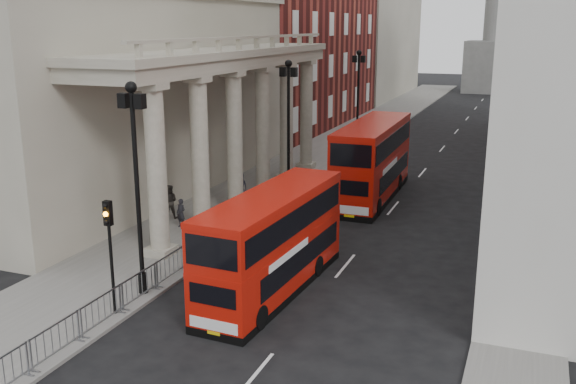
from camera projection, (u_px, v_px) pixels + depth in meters
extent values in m
plane|color=black|center=(92.00, 343.00, 21.72)|extent=(260.00, 260.00, 0.00)
cube|color=slate|center=(306.00, 163.00, 49.82)|extent=(6.00, 140.00, 0.12)
cube|color=slate|center=(532.00, 181.00, 44.04)|extent=(3.00, 140.00, 0.12)
cube|color=slate|center=(343.00, 165.00, 48.78)|extent=(0.20, 140.00, 0.14)
cube|color=gray|center=(130.00, 98.00, 40.12)|extent=(9.00, 28.00, 12.00)
cube|color=maroon|center=(297.00, 19.00, 65.91)|extent=(9.00, 32.00, 22.00)
cube|color=gray|center=(372.00, 28.00, 95.03)|extent=(9.00, 30.00, 20.00)
cube|color=#60605E|center=(491.00, 67.00, 101.60)|extent=(8.00, 8.00, 8.00)
cylinder|color=black|center=(143.00, 283.00, 25.41)|extent=(0.36, 0.36, 0.80)
cylinder|color=black|center=(138.00, 195.00, 24.50)|extent=(0.18, 0.18, 8.00)
sphere|color=black|center=(131.00, 87.00, 23.46)|extent=(0.44, 0.44, 0.44)
cube|color=black|center=(140.00, 101.00, 23.47)|extent=(0.35, 0.35, 0.55)
cube|color=black|center=(124.00, 101.00, 23.71)|extent=(0.35, 0.35, 0.55)
cylinder|color=black|center=(288.00, 189.00, 39.84)|extent=(0.36, 0.36, 0.80)
cylinder|color=black|center=(288.00, 132.00, 38.93)|extent=(0.18, 0.18, 8.00)
sphere|color=black|center=(288.00, 63.00, 37.89)|extent=(0.44, 0.44, 0.44)
cube|color=black|center=(294.00, 72.00, 37.90)|extent=(0.35, 0.35, 0.55)
cube|color=black|center=(283.00, 72.00, 38.14)|extent=(0.35, 0.35, 0.55)
cylinder|color=black|center=(357.00, 146.00, 54.27)|extent=(0.36, 0.36, 0.80)
cylinder|color=black|center=(358.00, 103.00, 53.36)|extent=(0.18, 0.18, 8.00)
sphere|color=black|center=(359.00, 53.00, 52.33)|extent=(0.44, 0.44, 0.44)
cube|color=black|center=(363.00, 59.00, 52.33)|extent=(0.35, 0.35, 0.55)
cube|color=black|center=(355.00, 59.00, 52.58)|extent=(0.35, 0.35, 0.55)
cylinder|color=black|center=(112.00, 270.00, 23.24)|extent=(0.12, 0.12, 3.40)
cube|color=black|center=(108.00, 213.00, 22.70)|extent=(0.28, 0.22, 0.90)
sphere|color=black|center=(105.00, 206.00, 22.50)|extent=(0.18, 0.18, 0.18)
sphere|color=orange|center=(106.00, 214.00, 22.58)|extent=(0.18, 0.18, 0.18)
sphere|color=black|center=(106.00, 222.00, 22.66)|extent=(0.18, 0.18, 0.18)
cube|color=gray|center=(56.00, 340.00, 20.50)|extent=(0.50, 2.30, 1.10)
cube|color=gray|center=(102.00, 310.00, 22.62)|extent=(0.50, 2.30, 1.10)
cube|color=gray|center=(140.00, 286.00, 24.74)|extent=(0.50, 2.30, 1.10)
cube|color=gray|center=(171.00, 265.00, 26.86)|extent=(0.50, 2.30, 1.10)
cube|color=gray|center=(199.00, 248.00, 28.98)|extent=(0.50, 2.30, 1.10)
cube|color=gray|center=(222.00, 232.00, 31.10)|extent=(0.50, 2.30, 1.10)
cube|color=red|center=(273.00, 262.00, 25.68)|extent=(2.74, 9.50, 1.79)
cube|color=red|center=(273.00, 218.00, 25.21)|extent=(2.74, 9.50, 1.56)
cube|color=red|center=(273.00, 196.00, 24.99)|extent=(2.77, 9.53, 0.22)
cube|color=black|center=(273.00, 287.00, 25.95)|extent=(2.75, 9.50, 0.31)
cube|color=black|center=(273.00, 257.00, 25.63)|extent=(2.69, 7.71, 0.89)
cube|color=black|center=(273.00, 216.00, 25.19)|extent=(2.76, 8.96, 0.98)
cube|color=white|center=(214.00, 325.00, 21.71)|extent=(1.88, 0.15, 0.40)
cube|color=yellow|center=(214.00, 333.00, 21.78)|extent=(0.49, 0.06, 0.12)
cylinder|color=black|center=(210.00, 307.00, 23.40)|extent=(0.33, 0.91, 0.89)
cylinder|color=black|center=(259.00, 317.00, 22.60)|extent=(0.33, 0.91, 0.89)
cylinder|color=black|center=(274.00, 259.00, 28.21)|extent=(0.33, 0.91, 0.89)
cylinder|color=black|center=(317.00, 266.00, 27.41)|extent=(0.33, 0.91, 0.89)
cube|color=#BB1308|center=(372.00, 176.00, 39.62)|extent=(2.77, 10.88, 2.06)
cube|color=#BB1308|center=(373.00, 142.00, 39.08)|extent=(2.77, 10.88, 1.81)
cube|color=#BB1308|center=(374.00, 125.00, 38.81)|extent=(2.81, 10.92, 0.26)
cube|color=black|center=(371.00, 195.00, 39.92)|extent=(2.79, 10.88, 0.36)
cube|color=black|center=(372.00, 172.00, 39.55)|extent=(2.79, 8.81, 1.03)
cube|color=black|center=(373.00, 140.00, 39.05)|extent=(2.82, 10.26, 1.13)
cube|color=white|center=(349.00, 210.00, 34.89)|extent=(2.17, 0.10, 0.46)
cube|color=yellow|center=(349.00, 216.00, 34.97)|extent=(0.57, 0.05, 0.13)
cylinder|color=black|center=(337.00, 203.00, 36.81)|extent=(0.35, 1.04, 1.03)
cylinder|color=black|center=(377.00, 207.00, 36.03)|extent=(0.35, 1.04, 1.03)
cylinder|color=black|center=(363.00, 179.00, 42.52)|extent=(0.35, 1.04, 1.03)
cylinder|color=black|center=(398.00, 182.00, 41.74)|extent=(0.35, 1.04, 1.03)
imported|color=black|center=(181.00, 213.00, 33.52)|extent=(0.62, 0.48, 1.53)
imported|color=black|center=(169.00, 202.00, 35.07)|extent=(1.10, 0.97, 1.88)
imported|color=black|center=(241.00, 186.00, 39.08)|extent=(0.80, 0.54, 1.61)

